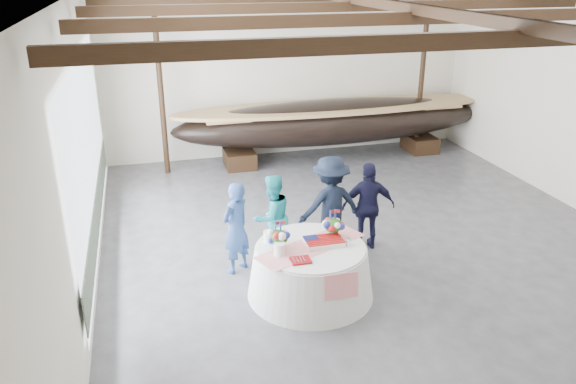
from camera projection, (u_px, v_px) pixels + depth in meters
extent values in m
cube|color=#3D3D42|center=(371.00, 245.00, 10.73)|extent=(10.00, 12.00, 0.01)
cube|color=silver|center=(290.00, 72.00, 15.25)|extent=(10.00, 0.02, 4.50)
cube|color=silver|center=(80.00, 155.00, 8.68)|extent=(0.02, 12.00, 4.50)
cube|color=black|center=(522.00, 38.00, 5.99)|extent=(9.80, 0.12, 0.18)
cube|color=black|center=(414.00, 18.00, 8.23)|extent=(9.80, 0.12, 0.18)
cube|color=black|center=(353.00, 7.00, 10.47)|extent=(9.80, 0.12, 0.18)
cube|color=black|center=(387.00, 4.00, 9.08)|extent=(0.15, 11.76, 0.15)
cylinder|color=black|center=(160.00, 86.00, 13.61)|extent=(0.14, 0.14, 4.50)
cylinder|color=black|center=(422.00, 72.00, 15.28)|extent=(0.14, 0.14, 4.50)
cube|color=silver|center=(89.00, 150.00, 9.69)|extent=(0.02, 7.00, 3.20)
cube|color=#596654|center=(98.00, 209.00, 10.10)|extent=(0.02, 7.00, 0.60)
cube|color=black|center=(239.00, 158.00, 14.82)|extent=(0.76, 0.98, 0.44)
cube|color=black|center=(420.00, 143.00, 16.08)|extent=(0.76, 0.98, 0.44)
ellipsoid|color=black|center=(334.00, 122.00, 15.14)|extent=(8.74, 1.75, 1.20)
cube|color=#9E7A4C|center=(335.00, 110.00, 15.02)|extent=(6.99, 1.15, 0.07)
cone|color=silver|center=(311.00, 271.00, 8.99)|extent=(2.04, 2.04, 0.84)
cylinder|color=silver|center=(311.00, 247.00, 8.83)|extent=(1.73, 1.73, 0.04)
cube|color=red|center=(311.00, 246.00, 8.82)|extent=(1.94, 1.28, 0.01)
cube|color=white|center=(324.00, 242.00, 8.88)|extent=(0.60, 0.40, 0.07)
cylinder|color=white|center=(280.00, 249.00, 8.52)|extent=(0.18, 0.18, 0.20)
cylinder|color=white|center=(269.00, 237.00, 8.93)|extent=(0.18, 0.18, 0.18)
cube|color=maroon|center=(301.00, 260.00, 8.37)|extent=(0.30, 0.24, 0.03)
cone|color=silver|center=(348.00, 242.00, 8.83)|extent=(0.09, 0.09, 0.12)
imported|color=navy|center=(236.00, 228.00, 9.55)|extent=(0.71, 0.68, 1.64)
imported|color=teal|center=(272.00, 217.00, 10.01)|extent=(0.95, 0.86, 1.59)
imported|color=black|center=(330.00, 205.00, 10.16)|extent=(1.27, 0.81, 1.86)
imported|color=black|center=(368.00, 206.00, 10.35)|extent=(1.04, 0.58, 1.68)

